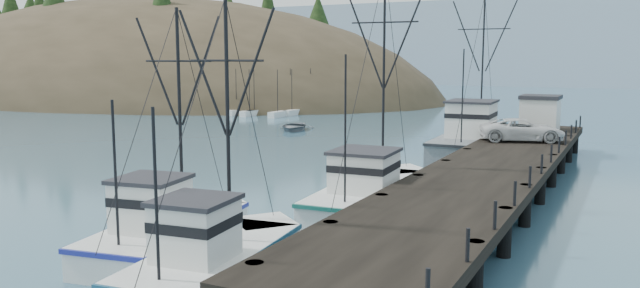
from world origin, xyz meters
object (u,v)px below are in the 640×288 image
object	(u,v)px
pier_shed	(540,112)
motorboat	(294,130)
trawler_far	(375,192)
work_vessel	(476,141)
pier	(492,169)
trawler_mid	(172,230)
trawler_near	(218,258)
pickup_truck	(522,130)

from	to	relation	value
pier_shed	motorboat	size ratio (longest dim) A/B	0.60
trawler_far	work_vessel	distance (m)	19.16
motorboat	trawler_far	bearing A→B (deg)	-71.97
pier	trawler_mid	xyz separation A→B (m)	(-9.72, -15.23, -0.87)
trawler_near	motorboat	xyz separation A→B (m)	(-19.96, 40.88, -0.82)
trawler_mid	motorboat	world-z (taller)	trawler_mid
pier	pier_shed	size ratio (longest dim) A/B	13.75
pickup_truck	trawler_mid	bearing A→B (deg)	139.64
motorboat	pier_shed	bearing A→B (deg)	-30.52
work_vessel	trawler_far	bearing A→B (deg)	-92.51
pier_shed	pickup_truck	world-z (taller)	pier_shed
pier_shed	motorboat	world-z (taller)	pier_shed
pickup_truck	motorboat	size ratio (longest dim) A/B	1.07
pier_shed	pickup_truck	xyz separation A→B (m)	(-0.13, -7.67, -0.62)
trawler_near	trawler_far	world-z (taller)	trawler_far
trawler_far	work_vessel	world-z (taller)	work_vessel
pier	work_vessel	size ratio (longest dim) A/B	2.81
pier	pier_shed	world-z (taller)	pier_shed
motorboat	pier	bearing A→B (deg)	-60.74
pier	trawler_far	distance (m)	6.91
pier_shed	work_vessel	bearing A→B (deg)	-140.29
trawler_far	motorboat	world-z (taller)	trawler_far
work_vessel	motorboat	bearing A→B (deg)	157.23
trawler_mid	work_vessel	distance (m)	30.22
trawler_mid	pier	bearing A→B (deg)	57.46
trawler_far	pickup_truck	distance (m)	15.90
trawler_near	motorboat	bearing A→B (deg)	116.02
work_vessel	motorboat	distance (m)	23.52
work_vessel	motorboat	size ratio (longest dim) A/B	2.93
pier	trawler_near	size ratio (longest dim) A/B	4.30
pier	pier_shed	xyz separation A→B (m)	(0.04, 18.00, 1.73)
trawler_far	motorboat	distance (m)	35.08
trawler_mid	pier_shed	distance (m)	34.73
pier	trawler_mid	size ratio (longest dim) A/B	4.32
trawler_mid	pier_shed	size ratio (longest dim) A/B	3.18
pier	work_vessel	distance (m)	15.08
trawler_near	trawler_mid	bearing A→B (deg)	151.47
work_vessel	trawler_mid	bearing A→B (deg)	-100.53
pier	trawler_far	size ratio (longest dim) A/B	3.44
trawler_mid	motorboat	distance (m)	42.03
trawler_near	trawler_far	bearing A→B (deg)	86.13
trawler_mid	trawler_far	xyz separation A→B (m)	(4.69, 10.58, 0.00)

